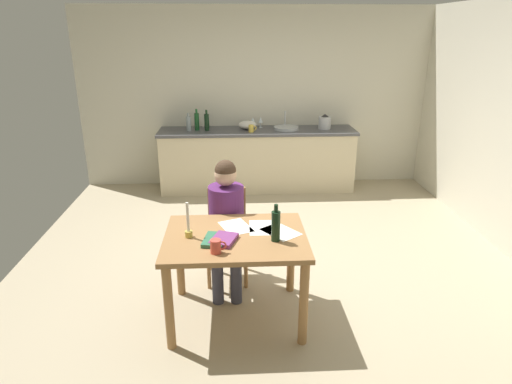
% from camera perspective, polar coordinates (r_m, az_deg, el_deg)
% --- Properties ---
extents(ground_plane, '(5.20, 5.20, 0.04)m').
position_cam_1_polar(ground_plane, '(4.68, 1.73, -8.99)').
color(ground_plane, tan).
extents(wall_back, '(5.20, 0.12, 2.60)m').
position_cam_1_polar(wall_back, '(6.75, -0.01, 12.02)').
color(wall_back, beige).
rests_on(wall_back, ground).
extents(kitchen_counter, '(2.85, 0.64, 0.90)m').
position_cam_1_polar(kitchen_counter, '(6.57, 0.16, 4.23)').
color(kitchen_counter, beige).
rests_on(kitchen_counter, ground).
extents(dining_table, '(1.11, 0.85, 0.75)m').
position_cam_1_polar(dining_table, '(3.53, -2.65, -7.39)').
color(dining_table, '#9E7042').
rests_on(dining_table, ground).
extents(chair_at_table, '(0.40, 0.40, 0.87)m').
position_cam_1_polar(chair_at_table, '(4.20, -3.76, -4.92)').
color(chair_at_table, '#9E7042').
rests_on(chair_at_table, ground).
extents(person_seated, '(0.32, 0.59, 1.19)m').
position_cam_1_polar(person_seated, '(3.98, -3.85, -3.29)').
color(person_seated, '#592666').
rests_on(person_seated, ground).
extents(coffee_mug, '(0.12, 0.08, 0.10)m').
position_cam_1_polar(coffee_mug, '(3.21, -5.17, -7.00)').
color(coffee_mug, '#D84C3F').
rests_on(coffee_mug, dining_table).
extents(candlestick, '(0.06, 0.06, 0.29)m').
position_cam_1_polar(candlestick, '(3.46, -8.73, -4.55)').
color(candlestick, gold).
rests_on(candlestick, dining_table).
extents(book_magazine, '(0.20, 0.27, 0.03)m').
position_cam_1_polar(book_magazine, '(3.39, -5.36, -6.19)').
color(book_magazine, '#2F6949').
rests_on(book_magazine, dining_table).
extents(book_cookery, '(0.23, 0.27, 0.03)m').
position_cam_1_polar(book_cookery, '(3.38, -4.19, -6.15)').
color(book_cookery, '#7A3775').
rests_on(book_cookery, dining_table).
extents(paper_letter, '(0.31, 0.35, 0.00)m').
position_cam_1_polar(paper_letter, '(3.62, -2.62, -4.51)').
color(paper_letter, white).
rests_on(paper_letter, dining_table).
extents(paper_bill, '(0.34, 0.36, 0.00)m').
position_cam_1_polar(paper_bill, '(3.54, 3.19, -5.14)').
color(paper_bill, white).
rests_on(paper_bill, dining_table).
extents(paper_envelope, '(0.22, 0.30, 0.00)m').
position_cam_1_polar(paper_envelope, '(3.61, 0.82, -4.62)').
color(paper_envelope, white).
rests_on(paper_envelope, dining_table).
extents(wine_bottle_on_table, '(0.07, 0.07, 0.30)m').
position_cam_1_polar(wine_bottle_on_table, '(3.35, 2.57, -4.34)').
color(wine_bottle_on_table, black).
rests_on(wine_bottle_on_table, dining_table).
extents(sink_unit, '(0.36, 0.36, 0.24)m').
position_cam_1_polar(sink_unit, '(6.50, 3.92, 8.28)').
color(sink_unit, '#B2B7BC').
rests_on(sink_unit, kitchen_counter).
extents(bottle_oil, '(0.07, 0.07, 0.25)m').
position_cam_1_polar(bottle_oil, '(6.44, -8.69, 8.75)').
color(bottle_oil, '#8C999E').
rests_on(bottle_oil, kitchen_counter).
extents(bottle_vinegar, '(0.07, 0.07, 0.30)m').
position_cam_1_polar(bottle_vinegar, '(6.47, -7.65, 9.05)').
color(bottle_vinegar, '#194C23').
rests_on(bottle_vinegar, kitchen_counter).
extents(bottle_wine_red, '(0.07, 0.07, 0.30)m').
position_cam_1_polar(bottle_wine_red, '(6.43, -6.38, 9.00)').
color(bottle_wine_red, black).
rests_on(bottle_wine_red, kitchen_counter).
extents(mixing_bowl, '(0.26, 0.26, 0.12)m').
position_cam_1_polar(mixing_bowl, '(6.51, -1.11, 8.67)').
color(mixing_bowl, white).
rests_on(mixing_bowl, kitchen_counter).
extents(stovetop_kettle, '(0.18, 0.18, 0.22)m').
position_cam_1_polar(stovetop_kettle, '(6.57, 8.87, 8.89)').
color(stovetop_kettle, '#B7BABF').
rests_on(stovetop_kettle, kitchen_counter).
extents(wine_glass_near_sink, '(0.07, 0.07, 0.15)m').
position_cam_1_polar(wine_glass_near_sink, '(6.59, 0.59, 9.25)').
color(wine_glass_near_sink, silver).
rests_on(wine_glass_near_sink, kitchen_counter).
extents(wine_glass_by_kettle, '(0.07, 0.07, 0.15)m').
position_cam_1_polar(wine_glass_by_kettle, '(6.59, -0.41, 9.24)').
color(wine_glass_by_kettle, silver).
rests_on(wine_glass_by_kettle, kitchen_counter).
extents(teacup_on_counter, '(0.11, 0.07, 0.10)m').
position_cam_1_polar(teacup_on_counter, '(6.30, -0.59, 8.22)').
color(teacup_on_counter, '#F2CC4C').
rests_on(teacup_on_counter, kitchen_counter).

